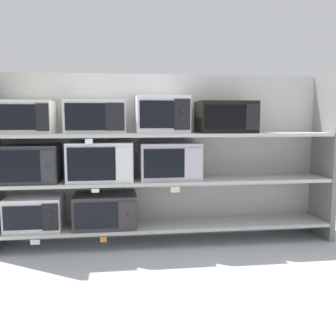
{
  "coord_description": "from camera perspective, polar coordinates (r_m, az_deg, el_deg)",
  "views": [
    {
      "loc": [
        -0.46,
        -3.36,
        1.12
      ],
      "look_at": [
        0.0,
        0.0,
        0.69
      ],
      "focal_mm": 40.92,
      "sensor_mm": 36.0,
      "label": 1
    }
  ],
  "objects": [
    {
      "name": "shelf_1",
      "position": [
        3.43,
        -0.0,
        -1.9
      ],
      "size": [
        2.92,
        0.41,
        0.03
      ],
      "primitive_type": "cube",
      "color": "beige"
    },
    {
      "name": "price_tag_2",
      "position": [
        3.2,
        -10.78,
        -3.34
      ],
      "size": [
        0.06,
        0.0,
        0.03
      ],
      "primitive_type": "cube",
      "color": "white"
    },
    {
      "name": "back_panel",
      "position": [
        3.63,
        -0.48,
        1.68
      ],
      "size": [
        3.12,
        0.04,
        1.53
      ],
      "primitive_type": "cube",
      "color": "#B2B2AD",
      "rests_on": "ground"
    },
    {
      "name": "upright_right",
      "position": [
        3.9,
        22.25,
        1.52
      ],
      "size": [
        0.05,
        0.41,
        1.53
      ],
      "primitive_type": "cube",
      "color": "slate",
      "rests_on": "ground"
    },
    {
      "name": "microwave_4",
      "position": [
        3.41,
        0.27,
        1.04
      ],
      "size": [
        0.53,
        0.36,
        0.32
      ],
      "color": "#BBB1C0",
      "rests_on": "shelf_1"
    },
    {
      "name": "microwave_1",
      "position": [
        3.45,
        -9.32,
        -6.22
      ],
      "size": [
        0.54,
        0.4,
        0.29
      ],
      "color": "#353034",
      "rests_on": "shelf_0"
    },
    {
      "name": "microwave_2",
      "position": [
        3.45,
        -19.64,
        0.62
      ],
      "size": [
        0.46,
        0.39,
        0.32
      ],
      "color": "#2E2F32",
      "rests_on": "shelf_1"
    },
    {
      "name": "microwave_5",
      "position": [
        3.43,
        -20.22,
        7.11
      ],
      "size": [
        0.42,
        0.34,
        0.28
      ],
      "color": "silver",
      "rests_on": "shelf_2"
    },
    {
      "name": "shelf_0",
      "position": [
        3.52,
        -0.0,
        -8.53
      ],
      "size": [
        2.92,
        0.41,
        0.03
      ],
      "primitive_type": "cube",
      "color": "beige",
      "rests_on": "ground"
    },
    {
      "name": "price_tag_1",
      "position": [
        3.3,
        -9.59,
        -10.48
      ],
      "size": [
        0.05,
        0.0,
        0.05
      ],
      "primitive_type": "cube",
      "color": "orange"
    },
    {
      "name": "microwave_6",
      "position": [
        3.36,
        -10.77,
        7.49
      ],
      "size": [
        0.51,
        0.36,
        0.28
      ],
      "color": "silver",
      "rests_on": "shelf_2"
    },
    {
      "name": "microwave_3",
      "position": [
        3.37,
        -10.07,
        0.96
      ],
      "size": [
        0.56,
        0.39,
        0.34
      ],
      "color": "silver",
      "rests_on": "shelf_1"
    },
    {
      "name": "shelf_2",
      "position": [
        3.39,
        -0.0,
        4.97
      ],
      "size": [
        2.92,
        0.41,
        0.03
      ],
      "primitive_type": "cube",
      "color": "beige"
    },
    {
      "name": "price_tag_4",
      "position": [
        3.16,
        -11.71,
        3.9
      ],
      "size": [
        0.06,
        0.0,
        0.04
      ],
      "primitive_type": "cube",
      "color": "white"
    },
    {
      "name": "microwave_8",
      "position": [
        3.49,
        8.62,
        7.51
      ],
      "size": [
        0.51,
        0.36,
        0.28
      ],
      "color": "black",
      "rests_on": "shelf_2"
    },
    {
      "name": "microwave_7",
      "position": [
        3.38,
        -0.88,
        7.95
      ],
      "size": [
        0.45,
        0.37,
        0.32
      ],
      "color": "silver",
      "rests_on": "shelf_2"
    },
    {
      "name": "price_tag_0",
      "position": [
        3.37,
        -19.18,
        -10.4
      ],
      "size": [
        0.08,
        0.0,
        0.04
      ],
      "primitive_type": "cube",
      "color": "white"
    },
    {
      "name": "price_tag_3",
      "position": [
        3.24,
        1.08,
        -3.24
      ],
      "size": [
        0.08,
        0.0,
        0.05
      ],
      "primitive_type": "cube",
      "color": "beige"
    },
    {
      "name": "microwave_0",
      "position": [
        3.52,
        -19.25,
        -6.32
      ],
      "size": [
        0.47,
        0.36,
        0.28
      ],
      "color": "silver",
      "rests_on": "shelf_0"
    },
    {
      "name": "ground",
      "position": [
        2.65,
        3.07,
        -17.9
      ],
      "size": [
        6.92,
        6.0,
        0.02
      ],
      "primitive_type": "cube",
      "color": "#B2B7BC"
    }
  ]
}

